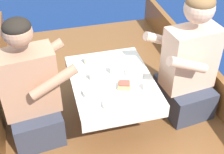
{
  "coord_description": "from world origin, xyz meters",
  "views": [
    {
      "loc": [
        -0.48,
        -1.73,
        2.19
      ],
      "look_at": [
        0.0,
        0.09,
        0.75
      ],
      "focal_mm": 50.0,
      "sensor_mm": 36.0,
      "label": 1
    }
  ],
  "objects_px": {
    "person_starboard": "(188,67)",
    "coffee_cup_center": "(148,86)",
    "sandwich": "(124,85)",
    "coffee_cup_port": "(94,76)",
    "coffee_cup_starboard": "(114,69)",
    "tin_can": "(88,60)",
    "person_port": "(31,94)"
  },
  "relations": [
    {
      "from": "person_starboard",
      "to": "coffee_cup_center",
      "type": "bearing_deg",
      "value": 13.57
    },
    {
      "from": "sandwich",
      "to": "coffee_cup_port",
      "type": "xyz_separation_m",
      "value": [
        -0.2,
        0.16,
        0.0
      ]
    },
    {
      "from": "coffee_cup_starboard",
      "to": "tin_can",
      "type": "distance_m",
      "value": 0.25
    },
    {
      "from": "sandwich",
      "to": "tin_can",
      "type": "bearing_deg",
      "value": 116.49
    },
    {
      "from": "person_port",
      "to": "tin_can",
      "type": "relative_size",
      "value": 14.86
    },
    {
      "from": "coffee_cup_starboard",
      "to": "person_starboard",
      "type": "bearing_deg",
      "value": -11.41
    },
    {
      "from": "person_port",
      "to": "tin_can",
      "type": "distance_m",
      "value": 0.55
    },
    {
      "from": "person_port",
      "to": "coffee_cup_starboard",
      "type": "relative_size",
      "value": 10.31
    },
    {
      "from": "coffee_cup_center",
      "to": "tin_can",
      "type": "bearing_deg",
      "value": 128.67
    },
    {
      "from": "coffee_cup_port",
      "to": "sandwich",
      "type": "bearing_deg",
      "value": -39.24
    },
    {
      "from": "person_port",
      "to": "person_starboard",
      "type": "relative_size",
      "value": 0.96
    },
    {
      "from": "sandwich",
      "to": "person_starboard",
      "type": "bearing_deg",
      "value": 9.36
    },
    {
      "from": "sandwich",
      "to": "tin_can",
      "type": "distance_m",
      "value": 0.44
    },
    {
      "from": "person_port",
      "to": "tin_can",
      "type": "height_order",
      "value": "person_port"
    },
    {
      "from": "person_starboard",
      "to": "coffee_cup_port",
      "type": "height_order",
      "value": "person_starboard"
    },
    {
      "from": "person_port",
      "to": "person_starboard",
      "type": "xyz_separation_m",
      "value": [
        1.22,
        -0.03,
        0.04
      ]
    },
    {
      "from": "coffee_cup_starboard",
      "to": "coffee_cup_center",
      "type": "bearing_deg",
      "value": -54.83
    },
    {
      "from": "coffee_cup_center",
      "to": "tin_can",
      "type": "xyz_separation_m",
      "value": [
        -0.36,
        0.44,
        -0.01
      ]
    },
    {
      "from": "person_port",
      "to": "sandwich",
      "type": "xyz_separation_m",
      "value": [
        0.67,
        -0.12,
        0.04
      ]
    },
    {
      "from": "sandwich",
      "to": "coffee_cup_port",
      "type": "relative_size",
      "value": 1.25
    },
    {
      "from": "person_starboard",
      "to": "coffee_cup_center",
      "type": "distance_m",
      "value": 0.42
    },
    {
      "from": "coffee_cup_starboard",
      "to": "coffee_cup_center",
      "type": "xyz_separation_m",
      "value": [
        0.18,
        -0.26,
        -0.0
      ]
    },
    {
      "from": "tin_can",
      "to": "person_port",
      "type": "bearing_deg",
      "value": -150.06
    },
    {
      "from": "coffee_cup_starboard",
      "to": "tin_can",
      "type": "bearing_deg",
      "value": 133.12
    },
    {
      "from": "sandwich",
      "to": "coffee_cup_center",
      "type": "relative_size",
      "value": 1.23
    },
    {
      "from": "person_port",
      "to": "sandwich",
      "type": "height_order",
      "value": "person_port"
    },
    {
      "from": "sandwich",
      "to": "coffee_cup_starboard",
      "type": "height_order",
      "value": "coffee_cup_starboard"
    },
    {
      "from": "coffee_cup_center",
      "to": "person_starboard",
      "type": "bearing_deg",
      "value": 20.44
    },
    {
      "from": "person_starboard",
      "to": "sandwich",
      "type": "relative_size",
      "value": 9.38
    },
    {
      "from": "person_port",
      "to": "coffee_cup_center",
      "type": "xyz_separation_m",
      "value": [
        0.83,
        -0.17,
        0.04
      ]
    },
    {
      "from": "coffee_cup_port",
      "to": "tin_can",
      "type": "height_order",
      "value": "coffee_cup_port"
    },
    {
      "from": "person_port",
      "to": "person_starboard",
      "type": "distance_m",
      "value": 1.22
    }
  ]
}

